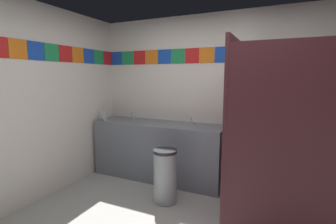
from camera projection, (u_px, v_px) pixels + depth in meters
wall_back at (214, 99)px, 3.74m from camera, size 3.74×0.09×2.52m
wall_side at (20, 105)px, 2.94m from camera, size 0.09×3.46×2.52m
vanity_counter at (158, 150)px, 3.89m from camera, size 2.06×0.59×0.88m
faucet_left at (133, 117)px, 4.11m from camera, size 0.04×0.10×0.14m
faucet_right at (192, 121)px, 3.69m from camera, size 0.04×0.10×0.14m
soap_dispenser at (104, 116)px, 4.04m from camera, size 0.09×0.09×0.16m
stall_divider at (249, 136)px, 2.56m from camera, size 0.92×1.53×1.96m
toilet at (294, 183)px, 3.02m from camera, size 0.39×0.49×0.74m
trash_bin at (165, 176)px, 3.13m from camera, size 0.30×0.30×0.69m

